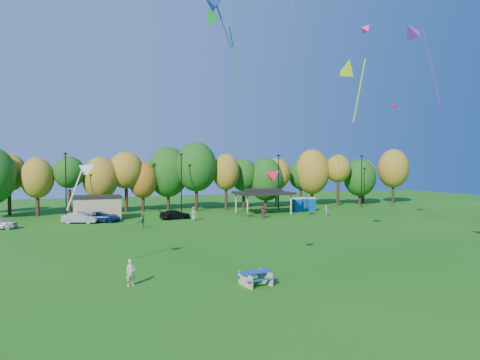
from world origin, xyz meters
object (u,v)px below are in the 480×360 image
object	(u,v)px
porta_potties	(303,204)
car_b	(80,218)
car_c	(101,217)
kite_flyer	(131,273)
picnic_table	(256,277)
car_d	(175,215)

from	to	relation	value
porta_potties	car_b	distance (m)	33.73
porta_potties	car_c	xyz separation A→B (m)	(-31.05, -2.83, -0.42)
kite_flyer	car_c	world-z (taller)	kite_flyer
picnic_table	car_d	world-z (taller)	car_d
kite_flyer	porta_potties	bearing A→B (deg)	33.39
car_c	car_d	xyz separation A→B (m)	(9.67, -0.19, -0.05)
picnic_table	car_b	size ratio (longest dim) A/B	0.50
car_c	car_d	world-z (taller)	car_c
picnic_table	car_d	bearing A→B (deg)	77.82
car_b	kite_flyer	bearing A→B (deg)	-154.69
car_b	car_d	distance (m)	12.20
porta_potties	kite_flyer	distance (m)	45.78
porta_potties	car_d	xyz separation A→B (m)	(-21.38, -3.02, -0.47)
car_b	porta_potties	bearing A→B (deg)	-65.29
porta_potties	car_c	bearing A→B (deg)	-174.79
car_b	car_d	xyz separation A→B (m)	(12.20, 0.06, -0.10)
picnic_table	kite_flyer	xyz separation A→B (m)	(-7.26, 2.44, 0.32)
porta_potties	picnic_table	distance (m)	43.37
kite_flyer	car_b	world-z (taller)	kite_flyer
picnic_table	car_b	bearing A→B (deg)	98.07
porta_potties	car_d	distance (m)	21.60
porta_potties	kite_flyer	world-z (taller)	porta_potties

